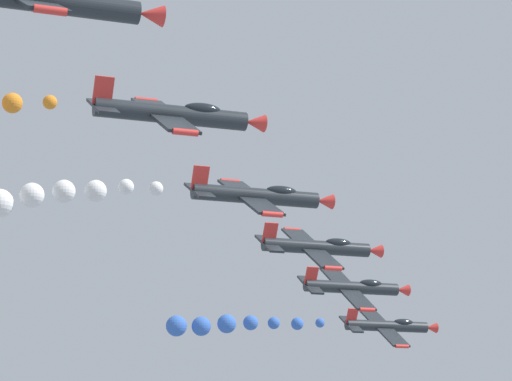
% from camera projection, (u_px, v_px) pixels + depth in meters
% --- Properties ---
extents(airplane_lead, '(8.50, 10.35, 5.02)m').
position_uv_depth(airplane_lead, '(388.00, 326.00, 119.11)').
color(airplane_lead, '#23282D').
extents(smoke_trail_lead, '(3.23, 15.88, 2.23)m').
position_uv_depth(smoke_trail_lead, '(219.00, 325.00, 113.91)').
color(smoke_trail_lead, blue).
extents(airplane_left_inner, '(8.43, 10.35, 5.14)m').
position_uv_depth(airplane_left_inner, '(353.00, 287.00, 104.75)').
color(airplane_left_inner, '#23282D').
extents(airplane_right_inner, '(8.61, 10.35, 4.80)m').
position_uv_depth(airplane_right_inner, '(318.00, 247.00, 92.53)').
color(airplane_right_inner, '#23282D').
extents(airplane_left_outer, '(8.81, 10.35, 4.38)m').
position_uv_depth(airplane_left_outer, '(258.00, 196.00, 79.59)').
color(airplane_left_outer, '#23282D').
extents(airplane_right_outer, '(8.74, 10.35, 4.53)m').
position_uv_depth(airplane_right_outer, '(174.00, 114.00, 67.02)').
color(airplane_right_outer, '#23282D').
extents(airplane_trailing, '(8.86, 10.35, 4.27)m').
position_uv_depth(airplane_trailing, '(47.00, 1.00, 53.72)').
color(airplane_trailing, '#23282D').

